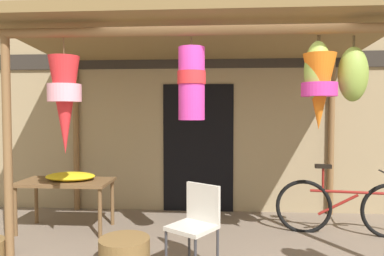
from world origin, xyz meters
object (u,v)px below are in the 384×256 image
parked_bicycle (346,208)px  display_table (66,186)px  wicker_basket_by_table (124,251)px  flower_heap_on_table (71,176)px  folding_chair (197,219)px

parked_bicycle → display_table: bearing=-178.9°
wicker_basket_by_table → parked_bicycle: bearing=22.0°
wicker_basket_by_table → display_table: bearing=136.9°
display_table → parked_bicycle: 3.64m
parked_bicycle → wicker_basket_by_table: bearing=-158.0°
display_table → flower_heap_on_table: (0.06, 0.03, 0.13)m
display_table → folding_chair: size_ratio=1.42×
wicker_basket_by_table → parked_bicycle: (2.59, 1.05, 0.21)m
flower_heap_on_table → wicker_basket_by_table: size_ratio=1.25×
wicker_basket_by_table → parked_bicycle: size_ratio=0.30×
display_table → folding_chair: (1.79, -1.05, -0.08)m
folding_chair → display_table: bearing=149.7°
wicker_basket_by_table → flower_heap_on_table: bearing=134.3°
flower_heap_on_table → display_table: bearing=-158.3°
display_table → flower_heap_on_table: 0.15m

